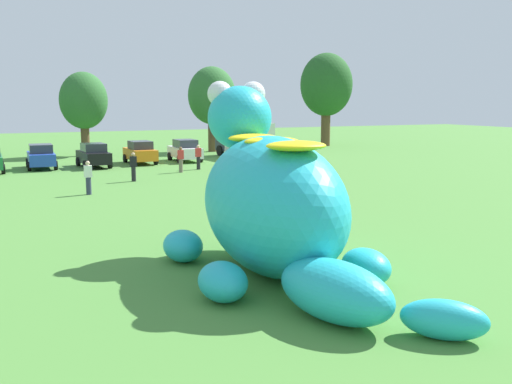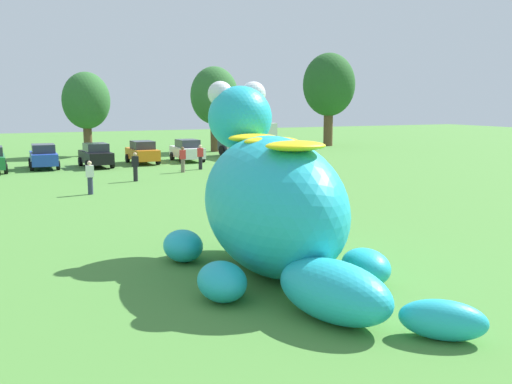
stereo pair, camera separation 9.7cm
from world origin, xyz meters
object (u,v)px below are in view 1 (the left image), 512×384
at_px(car_white, 185,150).
at_px(spectator_mid_field, 181,160).
at_px(box_truck, 245,138).
at_px(giant_inflatable_creature, 272,203).
at_px(spectator_by_cars, 133,167).
at_px(car_blue, 41,156).
at_px(spectator_far_side, 198,157).
at_px(spectator_near_inflatable, 88,178).
at_px(car_orange, 140,152).
at_px(car_black, 94,155).

relative_size(car_white, spectator_mid_field, 2.40).
xyz_separation_m(car_white, box_truck, (5.53, 0.87, 0.74)).
xyz_separation_m(giant_inflatable_creature, spectator_by_cars, (0.77, 19.82, -1.09)).
height_order(giant_inflatable_creature, car_blue, giant_inflatable_creature).
distance_m(car_blue, spectator_far_side, 11.08).
relative_size(giant_inflatable_creature, spectator_far_side, 6.14).
bearing_deg(spectator_near_inflatable, car_white, 55.13).
bearing_deg(spectator_near_inflatable, car_orange, 66.23).
height_order(giant_inflatable_creature, box_truck, giant_inflatable_creature).
bearing_deg(spectator_near_inflatable, car_black, 79.44).
relative_size(car_blue, car_white, 1.01).
bearing_deg(giant_inflatable_creature, car_blue, 97.04).
height_order(giant_inflatable_creature, spectator_by_cars, giant_inflatable_creature).
bearing_deg(car_white, spectator_mid_field, -110.21).
height_order(car_black, spectator_by_cars, car_black).
height_order(spectator_near_inflatable, spectator_far_side, same).
bearing_deg(car_white, spectator_by_cars, -122.92).
bearing_deg(spectator_by_cars, giant_inflatable_creature, -92.22).
distance_m(spectator_near_inflatable, spectator_by_cars, 5.04).
xyz_separation_m(car_white, spectator_by_cars, (-6.37, -9.84, -0.01)).
bearing_deg(spectator_near_inflatable, box_truck, 44.05).
xyz_separation_m(giant_inflatable_creature, spectator_far_side, (6.25, 23.95, -1.09)).
xyz_separation_m(box_truck, spectator_mid_field, (-8.04, -7.68, -0.75)).
relative_size(car_black, spectator_by_cars, 2.45).
distance_m(car_orange, spectator_by_cars, 10.00).
bearing_deg(car_orange, car_white, 3.47).
height_order(car_orange, spectator_by_cars, car_orange).
relative_size(spectator_near_inflatable, spectator_mid_field, 1.00).
bearing_deg(spectator_far_side, spectator_by_cars, -143.01).
distance_m(spectator_by_cars, spectator_far_side, 6.86).
height_order(car_blue, spectator_mid_field, car_blue).
bearing_deg(car_blue, spectator_far_side, -27.43).
bearing_deg(spectator_near_inflatable, giant_inflatable_creature, -81.31).
bearing_deg(car_white, box_truck, 8.93).
bearing_deg(box_truck, spectator_near_inflatable, -135.95).
relative_size(giant_inflatable_creature, car_white, 2.56).
bearing_deg(spectator_near_inflatable, spectator_mid_field, 44.43).
height_order(car_black, box_truck, box_truck).
bearing_deg(spectator_near_inflatable, car_blue, 95.03).
bearing_deg(spectator_mid_field, car_white, 69.79).
bearing_deg(car_black, spectator_mid_field, -49.82).
relative_size(car_blue, car_orange, 1.01).
bearing_deg(spectator_far_side, box_truck, 45.71).
xyz_separation_m(giant_inflatable_creature, car_orange, (3.52, 29.43, -1.08)).
xyz_separation_m(car_white, spectator_near_inflatable, (-9.57, -13.73, -0.01)).
bearing_deg(car_black, spectator_near_inflatable, -100.56).
height_order(car_orange, spectator_mid_field, car_orange).
bearing_deg(box_truck, spectator_far_side, -134.29).
distance_m(car_white, spectator_near_inflatable, 16.74).
bearing_deg(car_white, car_black, -170.49).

